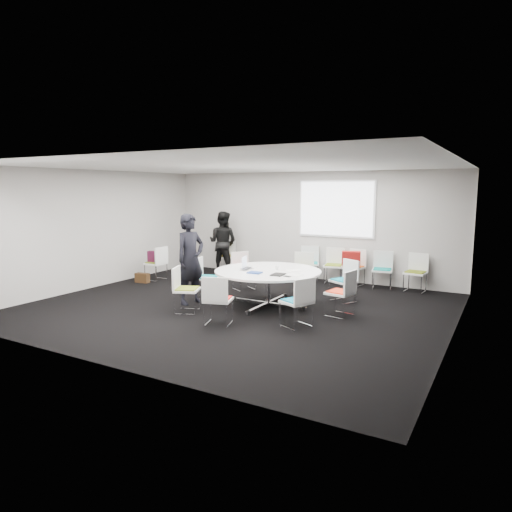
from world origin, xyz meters
The scene contains 31 objects.
room_shell centered at (0.09, 0.00, 1.40)m, with size 8.08×7.08×2.88m.
conference_table centered at (0.48, 0.39, 0.53)m, with size 2.15×2.15×0.73m.
projection_screen centered at (0.80, 3.46, 1.85)m, with size 1.90×0.03×1.35m, color white.
chair_ring_a centered at (2.02, 0.37, 0.28)m, with size 0.52×0.53×0.88m.
chair_ring_b centered at (1.72, 1.46, 0.28)m, with size 0.62×0.61×0.88m.
chair_ring_c centered at (0.54, 2.03, 0.28)m, with size 0.57×0.56×0.88m.
chair_ring_d centered at (-0.70, 1.42, 0.28)m, with size 0.62×0.62×0.88m.
chair_ring_e centered at (-0.96, 0.31, 0.28)m, with size 0.55×0.56×0.88m.
chair_ring_f centered at (-0.64, -0.83, 0.28)m, with size 0.59×0.60×0.88m.
chair_ring_g centered at (0.34, -1.20, 0.28)m, with size 0.57×0.57×0.88m.
chair_ring_h centered at (1.60, -0.65, 0.28)m, with size 0.60×0.61×0.88m.
chair_back_a centered at (0.24, 3.16, 0.28)m, with size 0.60×0.59×0.88m.
chair_back_b centered at (0.89, 3.17, 0.28)m, with size 0.53×0.53×0.88m.
chair_back_c centered at (1.40, 3.17, 0.28)m, with size 0.55×0.54×0.88m.
chair_back_d centered at (2.10, 3.14, 0.28)m, with size 0.53×0.52×0.88m.
chair_back_e centered at (2.86, 3.16, 0.28)m, with size 0.51×0.49×0.88m.
chair_spare_left centered at (-3.26, 1.26, 0.28)m, with size 0.46×0.47×0.88m.
chair_person_back centered at (-2.34, 3.16, 0.28)m, with size 0.57×0.57×0.88m.
person_main centered at (-1.00, -0.22, 0.93)m, with size 0.68×0.45×1.86m, color black.
person_back centered at (-2.33, 3.00, 0.87)m, with size 0.84×0.66×1.73m, color black.
laptop centered at (0.10, 0.28, 0.74)m, with size 0.35×0.23×0.03m, color #333338.
laptop_lid centered at (-0.07, 0.38, 0.86)m, with size 0.30×0.02×0.22m, color silver.
notebook_black centered at (0.89, 0.04, 0.74)m, with size 0.22×0.30×0.02m, color black.
tablet_folio centered at (0.41, -0.02, 0.74)m, with size 0.26×0.20×0.03m, color navy.
papers_right centered at (0.96, 0.63, 0.73)m, with size 0.30×0.21×0.00m, color white.
papers_front centered at (1.15, 0.21, 0.73)m, with size 0.30×0.21×0.00m, color silver.
cup centered at (0.60, 0.55, 0.78)m, with size 0.08×0.08×0.09m, color white.
phone centered at (1.11, -0.02, 0.73)m, with size 0.14×0.07×0.01m, color black.
maroon_bag centered at (-3.27, 1.26, 0.62)m, with size 0.40×0.14×0.28m, color #4B142D.
brown_bag centered at (-3.37, 0.85, 0.12)m, with size 0.36×0.16×0.24m, color #3A2512.
red_jacket centered at (1.40, 2.94, 0.70)m, with size 0.44×0.10×0.35m, color #AA1714.
Camera 1 is at (4.71, -7.61, 2.37)m, focal length 32.00 mm.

